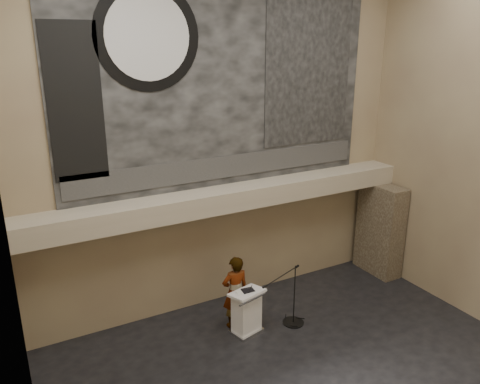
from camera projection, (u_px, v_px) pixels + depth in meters
wall_back at (224, 142)px, 11.40m from camera, size 10.00×0.02×8.50m
wall_left at (9, 241)px, 5.78m from camera, size 0.02×8.00×8.50m
soffit at (232, 197)px, 11.47m from camera, size 10.00×0.80×0.50m
sprinkler_left at (172, 220)px, 10.78m from camera, size 0.04×0.04×0.06m
sprinkler_right at (297, 197)px, 12.38m from camera, size 0.04×0.04×0.06m
banner at (224, 82)px, 10.93m from camera, size 8.00×0.05×5.00m
banner_text_strip at (226, 167)px, 11.53m from camera, size 7.76×0.02×0.55m
banner_clock_rim at (148, 36)px, 9.77m from camera, size 2.30×0.02×2.30m
banner_clock_face at (148, 36)px, 9.75m from camera, size 1.84×0.02×1.84m
banner_building_print at (309, 74)px, 11.96m from camera, size 2.60×0.02×3.60m
banner_brick_print at (75, 104)px, 9.44m from camera, size 1.10×0.02×3.20m
stone_pier at (380, 229)px, 13.70m from camera, size 0.60×1.40×2.70m
lectern at (247, 312)px, 10.96m from camera, size 0.88×0.71×1.14m
binder at (248, 290)px, 10.79m from camera, size 0.30×0.25×0.04m
papers at (241, 293)px, 10.73m from camera, size 0.21×0.28×0.00m
speaker_person at (235, 292)px, 11.12m from camera, size 0.69×0.47×1.83m
mic_stand at (293, 315)px, 11.39m from camera, size 1.43×0.72×1.55m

